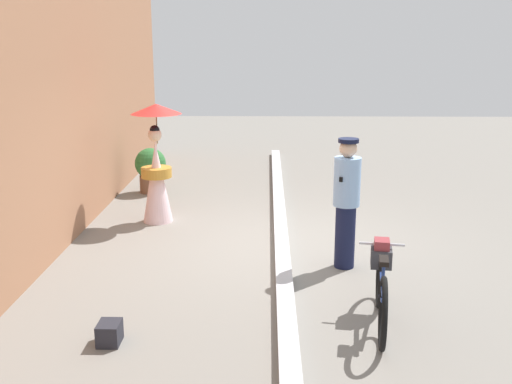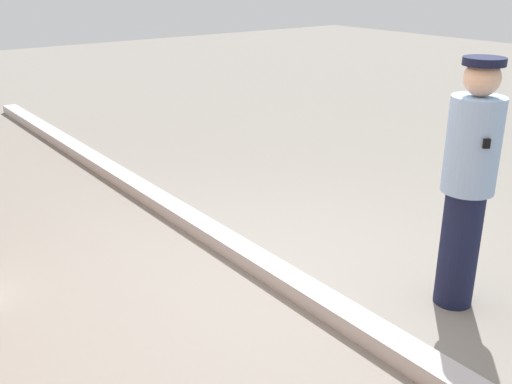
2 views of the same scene
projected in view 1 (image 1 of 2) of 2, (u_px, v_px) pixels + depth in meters
The scene contains 8 objects.
ground_plane at pixel (281, 244), 8.74m from camera, with size 30.00×30.00×0.00m, color gray.
building_wall at pixel (46, 107), 8.32m from camera, with size 14.00×0.40×3.95m, color #9E6B4C.
sidewalk_curb at pixel (281, 240), 8.73m from camera, with size 14.00×0.20×0.12m, color #B2B2B7.
bicycle_near_officer at pixel (381, 284), 6.24m from camera, with size 1.66×0.48×0.81m.
person_officer at pixel (346, 200), 7.67m from camera, with size 0.34×0.34×1.69m.
person_with_parasol at pixel (157, 164), 9.64m from camera, with size 0.80×0.80×1.91m.
potted_plant_by_door at pixel (151, 168), 11.63m from camera, with size 0.61×0.59×0.87m.
backpack_on_pavement at pixel (110, 333), 5.87m from camera, with size 0.26×0.22×0.22m.
Camera 1 is at (-8.29, 0.21, 2.89)m, focal length 42.28 mm.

